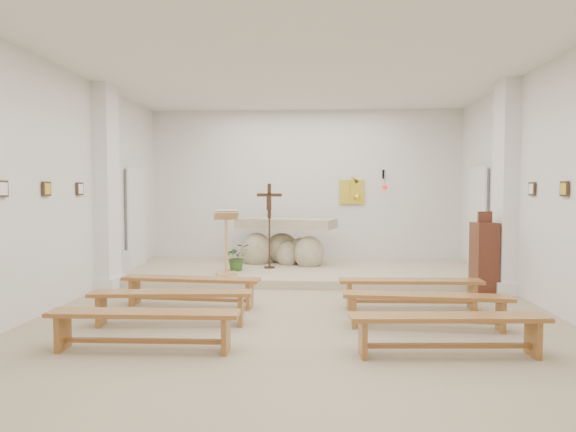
# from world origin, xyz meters

# --- Properties ---
(ground) EXTENTS (7.00, 10.00, 0.00)m
(ground) POSITION_xyz_m (0.00, 0.00, 0.00)
(ground) COLOR tan
(ground) RESTS_ON ground
(wall_left) EXTENTS (0.02, 10.00, 3.50)m
(wall_left) POSITION_xyz_m (-3.49, 0.00, 1.75)
(wall_left) COLOR silver
(wall_left) RESTS_ON ground
(wall_right) EXTENTS (0.02, 10.00, 3.50)m
(wall_right) POSITION_xyz_m (3.49, 0.00, 1.75)
(wall_right) COLOR silver
(wall_right) RESTS_ON ground
(wall_back) EXTENTS (7.00, 0.02, 3.50)m
(wall_back) POSITION_xyz_m (0.00, 4.99, 1.75)
(wall_back) COLOR silver
(wall_back) RESTS_ON ground
(ceiling) EXTENTS (7.00, 10.00, 0.02)m
(ceiling) POSITION_xyz_m (0.00, 0.00, 3.49)
(ceiling) COLOR silver
(ceiling) RESTS_ON wall_back
(sanctuary_platform) EXTENTS (6.98, 3.00, 0.15)m
(sanctuary_platform) POSITION_xyz_m (0.00, 3.50, 0.07)
(sanctuary_platform) COLOR #B8A78E
(sanctuary_platform) RESTS_ON ground
(pilaster_left) EXTENTS (0.26, 0.55, 3.50)m
(pilaster_left) POSITION_xyz_m (-3.37, 2.00, 1.75)
(pilaster_left) COLOR white
(pilaster_left) RESTS_ON ground
(pilaster_right) EXTENTS (0.26, 0.55, 3.50)m
(pilaster_right) POSITION_xyz_m (3.37, 2.00, 1.75)
(pilaster_right) COLOR white
(pilaster_right) RESTS_ON ground
(gold_wall_relief) EXTENTS (0.55, 0.04, 0.55)m
(gold_wall_relief) POSITION_xyz_m (1.05, 4.96, 1.65)
(gold_wall_relief) COLOR yellow
(gold_wall_relief) RESTS_ON wall_back
(sanctuary_lamp) EXTENTS (0.11, 0.36, 0.44)m
(sanctuary_lamp) POSITION_xyz_m (1.75, 4.71, 1.81)
(sanctuary_lamp) COLOR black
(sanctuary_lamp) RESTS_ON wall_back
(station_frame_left_front) EXTENTS (0.03, 0.20, 0.20)m
(station_frame_left_front) POSITION_xyz_m (-3.47, -0.80, 1.72)
(station_frame_left_front) COLOR #3A2619
(station_frame_left_front) RESTS_ON wall_left
(station_frame_left_mid) EXTENTS (0.03, 0.20, 0.20)m
(station_frame_left_mid) POSITION_xyz_m (-3.47, 0.20, 1.72)
(station_frame_left_mid) COLOR #3A2619
(station_frame_left_mid) RESTS_ON wall_left
(station_frame_left_rear) EXTENTS (0.03, 0.20, 0.20)m
(station_frame_left_rear) POSITION_xyz_m (-3.47, 1.20, 1.72)
(station_frame_left_rear) COLOR #3A2619
(station_frame_left_rear) RESTS_ON wall_left
(station_frame_right_mid) EXTENTS (0.03, 0.20, 0.20)m
(station_frame_right_mid) POSITION_xyz_m (3.47, 0.20, 1.72)
(station_frame_right_mid) COLOR #3A2619
(station_frame_right_mid) RESTS_ON wall_right
(station_frame_right_rear) EXTENTS (0.03, 0.20, 0.20)m
(station_frame_right_rear) POSITION_xyz_m (3.47, 1.20, 1.72)
(station_frame_right_rear) COLOR #3A2619
(station_frame_right_rear) RESTS_ON wall_right
(radiator_left) EXTENTS (0.10, 0.85, 0.52)m
(radiator_left) POSITION_xyz_m (-3.43, 2.70, 0.27)
(radiator_left) COLOR silver
(radiator_left) RESTS_ON ground
(radiator_right) EXTENTS (0.10, 0.85, 0.52)m
(radiator_right) POSITION_xyz_m (3.43, 2.70, 0.27)
(radiator_right) COLOR silver
(radiator_right) RESTS_ON ground
(altar) EXTENTS (2.16, 1.32, 1.04)m
(altar) POSITION_xyz_m (-0.41, 4.02, 0.55)
(altar) COLOR beige
(altar) RESTS_ON sanctuary_platform
(lectern) EXTENTS (0.50, 0.45, 1.20)m
(lectern) POSITION_xyz_m (-1.39, 2.55, 0.74)
(lectern) COLOR tan
(lectern) RESTS_ON sanctuary_platform
(crucifix_stand) EXTENTS (0.50, 0.22, 1.68)m
(crucifix_stand) POSITION_xyz_m (-0.68, 3.40, 1.12)
(crucifix_stand) COLOR #392312
(crucifix_stand) RESTS_ON sanctuary_platform
(potted_plant) EXTENTS (0.60, 0.57, 0.52)m
(potted_plant) POSITION_xyz_m (-1.28, 3.09, 0.41)
(potted_plant) COLOR #335B24
(potted_plant) RESTS_ON sanctuary_platform
(donation_pedestal) EXTENTS (0.41, 0.41, 1.35)m
(donation_pedestal) POSITION_xyz_m (3.01, 1.90, 0.60)
(donation_pedestal) COLOR #502716
(donation_pedestal) RESTS_ON ground
(bench_left_front) EXTENTS (2.05, 0.52, 0.43)m
(bench_left_front) POSITION_xyz_m (-1.59, 0.66, 0.32)
(bench_left_front) COLOR #A26B2F
(bench_left_front) RESTS_ON ground
(bench_right_front) EXTENTS (2.03, 0.37, 0.43)m
(bench_right_front) POSITION_xyz_m (1.59, 0.66, 0.32)
(bench_right_front) COLOR #A26B2F
(bench_right_front) RESTS_ON ground
(bench_left_second) EXTENTS (2.04, 0.47, 0.43)m
(bench_left_second) POSITION_xyz_m (-1.59, -0.37, 0.32)
(bench_left_second) COLOR #A26B2F
(bench_left_second) RESTS_ON ground
(bench_right_second) EXTENTS (2.05, 0.49, 0.43)m
(bench_right_second) POSITION_xyz_m (1.59, -0.37, 0.32)
(bench_right_second) COLOR #A26B2F
(bench_right_second) RESTS_ON ground
(bench_left_third) EXTENTS (2.03, 0.34, 0.43)m
(bench_left_third) POSITION_xyz_m (-1.59, -1.41, 0.32)
(bench_left_third) COLOR #A26B2F
(bench_left_third) RESTS_ON ground
(bench_right_third) EXTENTS (2.04, 0.44, 0.43)m
(bench_right_third) POSITION_xyz_m (1.59, -1.41, 0.32)
(bench_right_third) COLOR #A26B2F
(bench_right_third) RESTS_ON ground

